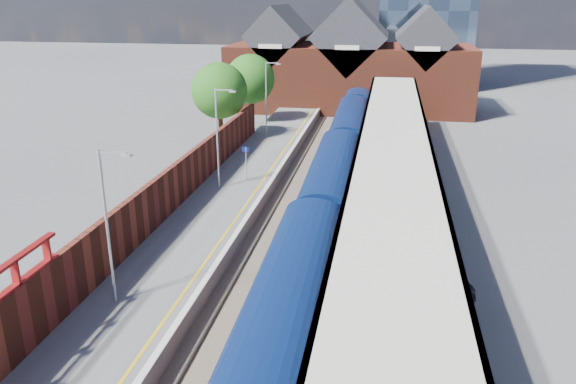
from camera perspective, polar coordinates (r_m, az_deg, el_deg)
name	(u,v)px	position (r m, az deg, el deg)	size (l,w,h in m)	color
ground	(323,172)	(46.71, 3.57, 2.04)	(240.00, 240.00, 0.00)	#5B5B5E
ballast_bed	(305,216)	(37.34, 1.77, -2.42)	(6.00, 76.00, 0.06)	#473D33
rails	(305,214)	(37.31, 1.77, -2.30)	(4.51, 76.00, 0.14)	slate
left_platform	(225,204)	(38.29, -6.39, -1.22)	(5.00, 76.00, 1.00)	#565659
right_platform	(397,215)	(36.85, 11.05, -2.31)	(6.00, 76.00, 1.00)	#565659
coping_left	(259,199)	(37.53, -2.98, -0.70)	(0.30, 76.00, 0.05)	silver
coping_right	(353,205)	(36.70, 6.66, -1.29)	(0.30, 76.00, 0.05)	silver
yellow_line	(250,199)	(37.68, -3.87, -0.67)	(0.14, 76.00, 0.01)	yellow
train	(342,147)	(46.39, 5.52, 4.59)	(3.12, 65.95, 3.45)	#0B1E50
canopy	(394,136)	(37.29, 10.70, 5.64)	(4.50, 52.00, 4.48)	#0D1F50
lamp_post_b	(109,218)	(24.90, -17.71, -2.54)	(1.48, 0.18, 7.00)	#A5A8AA
lamp_post_c	(219,132)	(39.06, -7.04, 6.06)	(1.48, 0.18, 7.00)	#A5A8AA
lamp_post_d	(268,94)	(54.26, -2.10, 9.93)	(1.48, 0.18, 7.00)	#A5A8AA
platform_sign	(246,157)	(41.14, -4.29, 3.52)	(0.55, 0.08, 2.50)	#A5A8AA
brick_wall	(148,208)	(32.82, -14.03, -1.63)	(0.35, 50.00, 3.86)	maroon
station_building	(350,66)	(72.97, 6.30, 12.63)	(30.00, 12.12, 13.78)	maroon
tree_near	(221,92)	(53.19, -6.85, 10.01)	(5.20, 5.20, 8.10)	#382314
tree_far	(252,81)	(60.56, -3.73, 11.24)	(5.20, 5.20, 8.10)	#382314
parked_car_dark	(426,286)	(26.02, 13.80, -9.27)	(1.87, 4.59, 1.33)	black
parked_car_blue	(405,183)	(39.41, 11.84, 0.87)	(2.20, 4.77, 1.32)	navy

